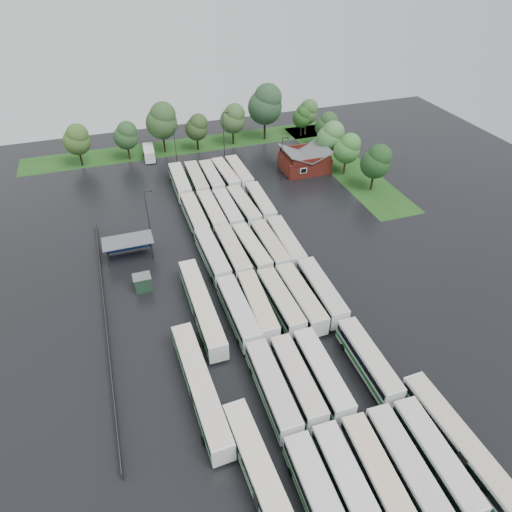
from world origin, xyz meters
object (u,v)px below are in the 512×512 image
object	(u,v)px
artic_bus_east	(465,451)
artic_bus_west_a	(265,486)
minibus	(149,153)
brick_building	(304,162)

from	to	relation	value
artic_bus_east	artic_bus_west_a	bearing A→B (deg)	169.52
minibus	brick_building	bearing A→B (deg)	-24.27
artic_bus_west_a	minibus	distance (m)	83.19
minibus	artic_bus_east	bearing A→B (deg)	-72.88
brick_building	artic_bus_east	xyz separation A→B (m)	(-12.05, -69.08, 0.05)
brick_building	minibus	distance (m)	36.82
artic_bus_west_a	minibus	xyz separation A→B (m)	(0.48, 83.19, -0.35)
brick_building	artic_bus_west_a	size ratio (longest dim) A/B	0.54
brick_building	artic_bus_west_a	world-z (taller)	brick_building
artic_bus_west_a	artic_bus_east	distance (m)	21.15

